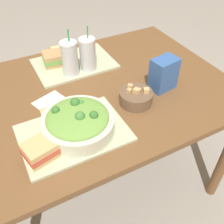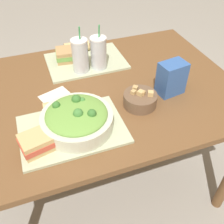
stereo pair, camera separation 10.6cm
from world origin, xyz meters
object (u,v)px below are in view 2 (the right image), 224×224
Objects in this scene: soup_bowl at (140,99)px; baguette_near at (63,106)px; salad_bowl at (77,118)px; sandwich_near at (40,141)px; drink_cup_red at (99,54)px; sandwich_far at (69,55)px; baguette_far at (77,47)px; drink_cup_dark at (80,57)px; chip_bag at (171,78)px; napkin_folded at (55,96)px.

baguette_near is at bearing 169.99° from soup_bowl.
salad_bowl is 1.74× the size of sandwich_near.
soup_bowl is 0.36m from drink_cup_red.
baguette_near is at bearing -98.68° from sandwich_far.
drink_cup_red is (0.07, -0.21, 0.05)m from baguette_far.
sandwich_far reaches higher than baguette_far.
soup_bowl is (0.30, 0.05, -0.03)m from salad_bowl.
drink_cup_dark is at bearing -27.10° from baguette_near.
baguette_far is at bearing 113.29° from chip_bag.
sandwich_near is 0.69× the size of drink_cup_dark.
salad_bowl is 0.31m from soup_bowl.
salad_bowl is 1.20× the size of drink_cup_dark.
chip_bag is (0.39, -0.44, 0.04)m from sandwich_far.
salad_bowl is 0.26m from napkin_folded.
drink_cup_red is at bearing 0.00° from drink_cup_dark.
drink_cup_dark reaches higher than chip_bag.
salad_bowl is at bearing 166.92° from baguette_far.
napkin_folded is at bearing 101.22° from salad_bowl.
baguette_near is 0.66× the size of drink_cup_dark.
drink_cup_red is 1.48× the size of napkin_folded.
sandwich_near is at bearing -109.50° from napkin_folded.
drink_cup_red is (0.22, 0.40, 0.03)m from salad_bowl.
drink_cup_dark is 0.47m from chip_bag.
soup_bowl is at bearing 0.58° from sandwich_near.
chip_bag is at bearing -146.79° from baguette_far.
drink_cup_dark is 1.02× the size of drink_cup_red.
napkin_folded is (-0.01, 0.13, -0.04)m from baguette_near.
salad_bowl reaches higher than sandwich_far.
soup_bowl is 1.06× the size of baguette_far.
drink_cup_red is 0.40m from chip_bag.
sandwich_near is 0.54m from drink_cup_dark.
soup_bowl is 0.95× the size of chip_bag.
salad_bowl reaches higher than baguette_near.
napkin_folded is (0.11, 0.30, -0.04)m from sandwich_near.
baguette_far is (-0.15, 0.55, 0.01)m from soup_bowl.
baguette_far is at bearing 81.59° from drink_cup_dark.
soup_bowl is 0.64× the size of drink_cup_red.
baguette_far is at bearing 52.08° from sandwich_near.
salad_bowl is at bearing -91.71° from sandwich_far.
salad_bowl is at bearing -78.78° from napkin_folded.
chip_bag is at bearing 12.68° from soup_bowl.
baguette_far reaches higher than napkin_folded.
salad_bowl is at bearing -118.78° from drink_cup_red.
sandwich_far is at bearing 136.29° from drink_cup_red.
sandwich_near is at bearing -175.50° from chip_bag.
chip_bag reaches higher than baguette_near.
drink_cup_red is at bearing -39.95° from baguette_near.
baguette_far is (0.31, 0.66, -0.00)m from sandwich_near.
soup_bowl reaches higher than sandwich_far.
baguette_near is (0.12, 0.17, -0.00)m from sandwich_near.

